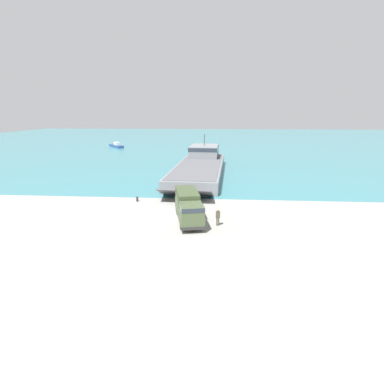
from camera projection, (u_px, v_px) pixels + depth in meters
name	position (u px, v px, depth m)	size (l,w,h in m)	color
ground_plane	(174.00, 215.00, 34.79)	(240.00, 240.00, 0.00)	gray
water_surface	(203.00, 140.00, 128.31)	(240.00, 180.00, 0.01)	teal
landing_craft	(201.00, 164.00, 59.26)	(10.32, 34.98, 6.90)	gray
military_truck	(188.00, 206.00, 32.86)	(3.96, 8.41, 3.05)	#475638
soldier_on_ramp	(218.00, 216.00, 31.36)	(0.45, 0.26, 1.82)	#4C4738
moored_boat_a	(116.00, 146.00, 102.25)	(6.95, 7.89, 1.80)	navy
mooring_bollard	(137.00, 199.00, 40.09)	(0.34, 0.34, 0.71)	#333338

